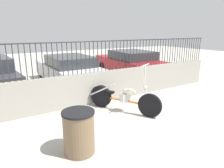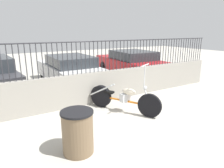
{
  "view_description": "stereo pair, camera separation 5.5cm",
  "coord_description": "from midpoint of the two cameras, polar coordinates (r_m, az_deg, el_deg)",
  "views": [
    {
      "loc": [
        -2.91,
        -2.61,
        2.3
      ],
      "look_at": [
        0.21,
        2.45,
        0.7
      ],
      "focal_mm": 32.0,
      "sensor_mm": 36.0,
      "label": 1
    },
    {
      "loc": [
        -2.86,
        -2.64,
        2.3
      ],
      "look_at": [
        0.21,
        2.45,
        0.7
      ],
      "focal_mm": 32.0,
      "sensor_mm": 36.0,
      "label": 2
    }
  ],
  "objects": [
    {
      "name": "ground_plane",
      "position": [
        4.52,
        14.88,
        -16.03
      ],
      "size": [
        40.0,
        40.0,
        0.0
      ],
      "primitive_type": "plane",
      "color": "#B7B2A5"
    },
    {
      "name": "motorcycle_orange",
      "position": [
        5.85,
        2.48,
        -3.97
      ],
      "size": [
        1.19,
        2.05,
        1.44
      ],
      "rotation": [
        0.0,
        0.0,
        -1.08
      ],
      "color": "black",
      "rests_on": "ground_plane"
    },
    {
      "name": "car_red",
      "position": [
        10.33,
        5.53,
        5.96
      ],
      "size": [
        2.04,
        4.5,
        1.32
      ],
      "rotation": [
        0.0,
        0.0,
        1.52
      ],
      "color": "black",
      "rests_on": "ground_plane"
    },
    {
      "name": "trash_bin",
      "position": [
        3.96,
        -9.37,
        -13.36
      ],
      "size": [
        0.62,
        0.62,
        0.85
      ],
      "color": "brown",
      "rests_on": "ground_plane"
    },
    {
      "name": "car_white",
      "position": [
        8.79,
        -11.9,
        3.99
      ],
      "size": [
        1.79,
        4.52,
        1.28
      ],
      "rotation": [
        0.0,
        0.0,
        1.58
      ],
      "color": "black",
      "rests_on": "ground_plane"
    },
    {
      "name": "low_wall",
      "position": [
        6.54,
        -3.66,
        -0.86
      ],
      "size": [
        10.31,
        0.18,
        1.01
      ],
      "color": "#9E998E",
      "rests_on": "ground_plane"
    },
    {
      "name": "fence_railing",
      "position": [
        6.33,
        -3.83,
        8.87
      ],
      "size": [
        10.31,
        0.04,
        0.98
      ],
      "color": "#2D2D33",
      "rests_on": "low_wall"
    }
  ]
}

